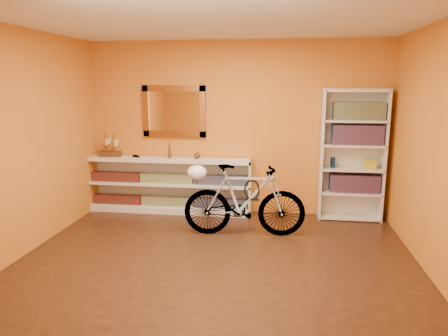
# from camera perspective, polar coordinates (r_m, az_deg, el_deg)

# --- Properties ---
(floor) EXTENTS (4.50, 4.00, 0.01)m
(floor) POSITION_cam_1_polar(r_m,az_deg,el_deg) (4.73, -1.22, -13.14)
(floor) COLOR black
(floor) RESTS_ON ground
(ceiling) EXTENTS (4.50, 4.00, 0.01)m
(ceiling) POSITION_cam_1_polar(r_m,az_deg,el_deg) (4.34, -1.37, 19.96)
(ceiling) COLOR silver
(ceiling) RESTS_ON ground
(back_wall) EXTENTS (4.50, 0.01, 2.60)m
(back_wall) POSITION_cam_1_polar(r_m,az_deg,el_deg) (6.32, 1.66, 5.47)
(back_wall) COLOR #C86D1E
(back_wall) RESTS_ON ground
(left_wall) EXTENTS (0.01, 4.00, 2.60)m
(left_wall) POSITION_cam_1_polar(r_m,az_deg,el_deg) (5.21, -26.62, 2.94)
(left_wall) COLOR #C86D1E
(left_wall) RESTS_ON ground
(right_wall) EXTENTS (0.01, 4.00, 2.60)m
(right_wall) POSITION_cam_1_polar(r_m,az_deg,el_deg) (4.57, 27.90, 1.76)
(right_wall) COLOR #C86D1E
(right_wall) RESTS_ON ground
(gilt_mirror) EXTENTS (0.98, 0.06, 0.78)m
(gilt_mirror) POSITION_cam_1_polar(r_m,az_deg,el_deg) (6.43, -6.88, 7.74)
(gilt_mirror) COLOR brown
(gilt_mirror) RESTS_ON back_wall
(wall_socket) EXTENTS (0.09, 0.02, 0.09)m
(wall_socket) POSITION_cam_1_polar(r_m,az_deg,el_deg) (6.46, 9.56, -4.04)
(wall_socket) COLOR silver
(wall_socket) RESTS_ON back_wall
(console_unit) EXTENTS (2.60, 0.35, 0.85)m
(console_unit) POSITION_cam_1_polar(r_m,az_deg,el_deg) (6.49, -7.75, -2.32)
(console_unit) COLOR silver
(console_unit) RESTS_ON floor
(cd_row_lower) EXTENTS (2.50, 0.13, 0.14)m
(cd_row_lower) POSITION_cam_1_polar(r_m,az_deg,el_deg) (6.53, -7.74, -4.54)
(cd_row_lower) COLOR black
(cd_row_lower) RESTS_ON console_unit
(cd_row_upper) EXTENTS (2.50, 0.13, 0.14)m
(cd_row_upper) POSITION_cam_1_polar(r_m,az_deg,el_deg) (6.44, -7.83, -1.42)
(cd_row_upper) COLOR navy
(cd_row_upper) RESTS_ON console_unit
(model_ship) EXTENTS (0.34, 0.15, 0.40)m
(model_ship) POSITION_cam_1_polar(r_m,az_deg,el_deg) (6.67, -15.45, 3.21)
(model_ship) COLOR #3E2411
(model_ship) RESTS_ON console_unit
(toy_car) EXTENTS (0.00, 0.00, 0.00)m
(toy_car) POSITION_cam_1_polar(r_m,az_deg,el_deg) (6.55, -11.99, 1.47)
(toy_car) COLOR black
(toy_car) RESTS_ON console_unit
(bronze_ornament) EXTENTS (0.05, 0.05, 0.31)m
(bronze_ornament) POSITION_cam_1_polar(r_m,az_deg,el_deg) (6.36, -7.52, 2.73)
(bronze_ornament) COLOR #543C1D
(bronze_ornament) RESTS_ON console_unit
(decorative_orb) EXTENTS (0.09, 0.09, 0.09)m
(decorative_orb) POSITION_cam_1_polar(r_m,az_deg,el_deg) (6.28, -3.73, 1.68)
(decorative_orb) COLOR #543C1D
(decorative_orb) RESTS_ON console_unit
(bookcase) EXTENTS (0.90, 0.30, 1.90)m
(bookcase) POSITION_cam_1_polar(r_m,az_deg,el_deg) (6.25, 17.22, 1.64)
(bookcase) COLOR silver
(bookcase) RESTS_ON floor
(book_row_a) EXTENTS (0.70, 0.22, 0.26)m
(book_row_a) POSITION_cam_1_polar(r_m,az_deg,el_deg) (6.33, 17.45, -1.98)
(book_row_a) COLOR maroon
(book_row_a) RESTS_ON bookcase
(book_row_b) EXTENTS (0.70, 0.22, 0.28)m
(book_row_b) POSITION_cam_1_polar(r_m,az_deg,el_deg) (6.21, 17.84, 4.40)
(book_row_b) COLOR maroon
(book_row_b) RESTS_ON bookcase
(book_row_c) EXTENTS (0.70, 0.22, 0.25)m
(book_row_c) POSITION_cam_1_polar(r_m,az_deg,el_deg) (6.18, 18.03, 7.48)
(book_row_c) COLOR #1C5062
(book_row_c) RESTS_ON bookcase
(travel_mug) EXTENTS (0.07, 0.07, 0.16)m
(travel_mug) POSITION_cam_1_polar(r_m,az_deg,el_deg) (6.21, 14.71, 0.73)
(travel_mug) COLOR navy
(travel_mug) RESTS_ON bookcase
(red_tin) EXTENTS (0.17, 0.17, 0.20)m
(red_tin) POSITION_cam_1_polar(r_m,az_deg,el_deg) (6.17, 15.67, 7.37)
(red_tin) COLOR maroon
(red_tin) RESTS_ON bookcase
(yellow_bag) EXTENTS (0.18, 0.13, 0.13)m
(yellow_bag) POSITION_cam_1_polar(r_m,az_deg,el_deg) (6.27, 19.46, 0.43)
(yellow_bag) COLOR gold
(yellow_bag) RESTS_ON bookcase
(bicycle) EXTENTS (0.54, 1.65, 0.95)m
(bicycle) POSITION_cam_1_polar(r_m,az_deg,el_deg) (5.42, 2.82, -4.47)
(bicycle) COLOR silver
(bicycle) RESTS_ON floor
(helmet) EXTENTS (0.26, 0.24, 0.19)m
(helmet) POSITION_cam_1_polar(r_m,az_deg,el_deg) (5.37, -3.76, -0.62)
(helmet) COLOR white
(helmet) RESTS_ON bicycle
(u_lock) EXTENTS (0.20, 0.02, 0.20)m
(u_lock) POSITION_cam_1_polar(r_m,az_deg,el_deg) (5.38, 3.86, -3.02)
(u_lock) COLOR black
(u_lock) RESTS_ON bicycle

